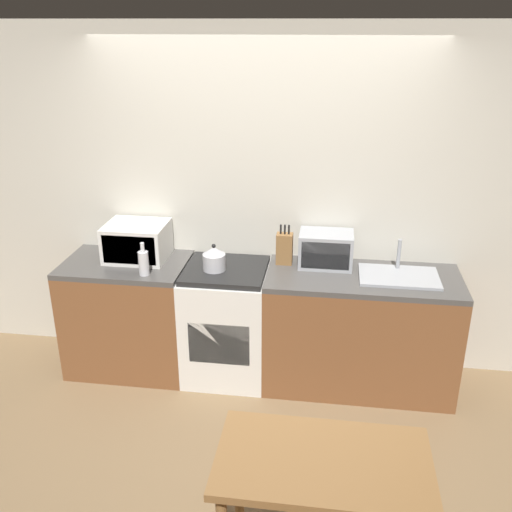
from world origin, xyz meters
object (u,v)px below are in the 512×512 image
(dining_table, at_px, (322,479))
(stove_range, at_px, (227,322))
(toaster_oven, at_px, (326,249))
(kettle, at_px, (214,259))
(microwave, at_px, (137,241))
(bottle, at_px, (144,263))

(dining_table, bearing_deg, stove_range, 114.17)
(stove_range, xyz_separation_m, toaster_oven, (0.73, 0.15, 0.58))
(toaster_oven, relative_size, dining_table, 0.40)
(kettle, bearing_deg, microwave, 167.65)
(stove_range, relative_size, bottle, 3.68)
(microwave, xyz_separation_m, dining_table, (1.48, -1.83, -0.39))
(toaster_oven, xyz_separation_m, dining_table, (0.05, -1.89, -0.38))
(microwave, xyz_separation_m, toaster_oven, (1.43, 0.06, -0.01))
(stove_range, relative_size, toaster_oven, 2.29)
(stove_range, relative_size, kettle, 4.46)
(kettle, bearing_deg, toaster_oven, 13.49)
(bottle, bearing_deg, toaster_oven, 15.28)
(kettle, bearing_deg, stove_range, 27.86)
(microwave, relative_size, toaster_oven, 1.16)
(kettle, height_order, microwave, microwave)
(microwave, bearing_deg, toaster_oven, 2.23)
(microwave, relative_size, dining_table, 0.47)
(bottle, xyz_separation_m, toaster_oven, (1.28, 0.35, 0.03))
(microwave, distance_m, dining_table, 2.39)
(toaster_oven, bearing_deg, dining_table, -88.42)
(stove_range, bearing_deg, bottle, -160.42)
(stove_range, xyz_separation_m, kettle, (-0.07, -0.04, 0.54))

